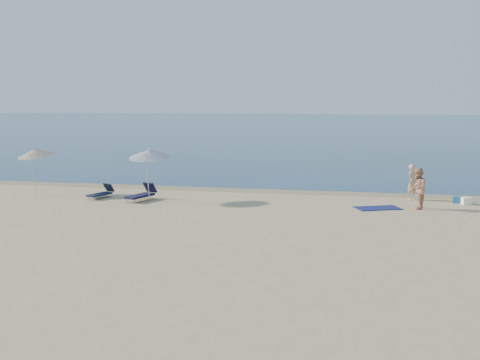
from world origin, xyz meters
name	(u,v)px	position (x,y,z in m)	size (l,w,h in m)	color
ground	(251,341)	(0.00, 0.00, 0.00)	(160.00, 160.00, 0.00)	tan
sea	(357,125)	(0.00, 100.00, 0.00)	(240.00, 160.00, 0.01)	#0C284B
wet_sand_strip	(324,193)	(0.00, 19.40, 0.00)	(240.00, 1.60, 0.00)	#847254
person_left	(413,182)	(4.24, 18.11, 0.84)	(0.62, 0.40, 1.69)	tan
person_right	(418,189)	(4.30, 15.67, 0.89)	(0.87, 0.68, 1.79)	tan
beach_towel	(378,208)	(2.63, 15.42, 0.02)	(1.91, 1.06, 0.03)	#0F164B
white_bag	(466,201)	(6.56, 17.27, 0.16)	(0.38, 0.33, 0.33)	white
blue_cooler	(458,200)	(6.26, 17.56, 0.16)	(0.44, 0.32, 0.32)	#1B5192
umbrella_near	(150,153)	(-7.82, 15.31, 2.24)	(2.12, 2.15, 2.61)	silver
umbrella_far	(36,152)	(-14.09, 15.96, 2.11)	(2.34, 2.36, 2.47)	silver
lounger_left	(101,193)	(-10.41, 15.46, 0.24)	(0.93, 1.57, 0.66)	#121A32
lounger_right	(141,194)	(-8.25, 15.23, 0.29)	(1.10, 1.89, 0.79)	#131534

